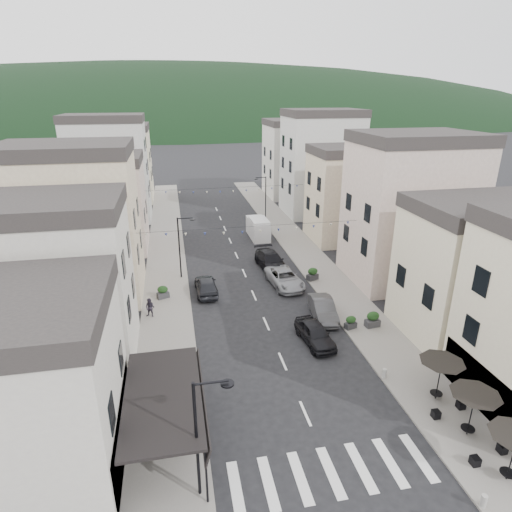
{
  "coord_description": "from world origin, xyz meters",
  "views": [
    {
      "loc": [
        -6.37,
        -12.06,
        16.66
      ],
      "look_at": [
        0.28,
        21.47,
        3.5
      ],
      "focal_mm": 30.0,
      "sensor_mm": 36.0,
      "label": 1
    }
  ],
  "objects_px": {
    "parked_car_d": "(271,261)",
    "pedestrian_a": "(185,383)",
    "pedestrian_b": "(150,308)",
    "parked_car_a": "(315,333)",
    "parked_car_e": "(206,285)",
    "parked_car_b": "(323,309)",
    "delivery_van": "(258,228)",
    "parked_car_c": "(285,278)"
  },
  "relations": [
    {
      "from": "parked_car_d",
      "to": "pedestrian_a",
      "type": "bearing_deg",
      "value": -122.56
    },
    {
      "from": "pedestrian_a",
      "to": "pedestrian_b",
      "type": "bearing_deg",
      "value": 94.76
    },
    {
      "from": "parked_car_a",
      "to": "pedestrian_a",
      "type": "height_order",
      "value": "pedestrian_a"
    },
    {
      "from": "parked_car_d",
      "to": "parked_car_e",
      "type": "relative_size",
      "value": 1.25
    },
    {
      "from": "parked_car_d",
      "to": "parked_car_e",
      "type": "xyz_separation_m",
      "value": [
        -6.89,
        -4.48,
        -0.05
      ]
    },
    {
      "from": "parked_car_d",
      "to": "pedestrian_b",
      "type": "bearing_deg",
      "value": -150.33
    },
    {
      "from": "parked_car_b",
      "to": "parked_car_e",
      "type": "height_order",
      "value": "parked_car_e"
    },
    {
      "from": "parked_car_b",
      "to": "delivery_van",
      "type": "xyz_separation_m",
      "value": [
        -1.02,
        20.53,
        0.45
      ]
    },
    {
      "from": "delivery_van",
      "to": "parked_car_e",
      "type": "bearing_deg",
      "value": -118.79
    },
    {
      "from": "parked_car_c",
      "to": "parked_car_e",
      "type": "bearing_deg",
      "value": 175.12
    },
    {
      "from": "parked_car_a",
      "to": "parked_car_c",
      "type": "xyz_separation_m",
      "value": [
        0.33,
        9.65,
        0.01
      ]
    },
    {
      "from": "parked_car_b",
      "to": "parked_car_e",
      "type": "xyz_separation_m",
      "value": [
        -8.61,
        6.12,
        0.02
      ]
    },
    {
      "from": "parked_car_e",
      "to": "parked_car_d",
      "type": "bearing_deg",
      "value": -148.31
    },
    {
      "from": "pedestrian_a",
      "to": "pedestrian_b",
      "type": "distance_m",
      "value": 10.12
    },
    {
      "from": "parked_car_d",
      "to": "parked_car_c",
      "type": "bearing_deg",
      "value": -91.39
    },
    {
      "from": "delivery_van",
      "to": "parked_car_c",
      "type": "bearing_deg",
      "value": -92.72
    },
    {
      "from": "parked_car_b",
      "to": "pedestrian_a",
      "type": "height_order",
      "value": "pedestrian_a"
    },
    {
      "from": "parked_car_b",
      "to": "pedestrian_a",
      "type": "xyz_separation_m",
      "value": [
        -11.01,
        -7.3,
        0.16
      ]
    },
    {
      "from": "pedestrian_a",
      "to": "delivery_van",
      "type": "bearing_deg",
      "value": 61.98
    },
    {
      "from": "parked_car_c",
      "to": "parked_car_d",
      "type": "relative_size",
      "value": 0.95
    },
    {
      "from": "parked_car_a",
      "to": "delivery_van",
      "type": "height_order",
      "value": "delivery_van"
    },
    {
      "from": "parked_car_c",
      "to": "parked_car_d",
      "type": "bearing_deg",
      "value": 87.27
    },
    {
      "from": "parked_car_b",
      "to": "pedestrian_b",
      "type": "distance_m",
      "value": 13.54
    },
    {
      "from": "parked_car_d",
      "to": "parked_car_a",
      "type": "bearing_deg",
      "value": -95.34
    },
    {
      "from": "parked_car_a",
      "to": "delivery_van",
      "type": "distance_m",
      "value": 23.88
    },
    {
      "from": "parked_car_a",
      "to": "parked_car_c",
      "type": "distance_m",
      "value": 9.66
    },
    {
      "from": "parked_car_b",
      "to": "parked_car_c",
      "type": "xyz_separation_m",
      "value": [
        -1.45,
        6.32,
        -0.01
      ]
    },
    {
      "from": "parked_car_b",
      "to": "delivery_van",
      "type": "bearing_deg",
      "value": 99.12
    },
    {
      "from": "parked_car_c",
      "to": "pedestrian_b",
      "type": "relative_size",
      "value": 3.45
    },
    {
      "from": "parked_car_a",
      "to": "pedestrian_a",
      "type": "distance_m",
      "value": 10.06
    },
    {
      "from": "parked_car_e",
      "to": "pedestrian_a",
      "type": "bearing_deg",
      "value": 78.53
    },
    {
      "from": "delivery_van",
      "to": "pedestrian_b",
      "type": "xyz_separation_m",
      "value": [
        -12.28,
        -17.97,
        -0.3
      ]
    },
    {
      "from": "parked_car_e",
      "to": "delivery_van",
      "type": "distance_m",
      "value": 16.29
    },
    {
      "from": "parked_car_e",
      "to": "pedestrian_b",
      "type": "relative_size",
      "value": 2.9
    },
    {
      "from": "parked_car_c",
      "to": "pedestrian_b",
      "type": "bearing_deg",
      "value": -168.85
    },
    {
      "from": "parked_car_c",
      "to": "delivery_van",
      "type": "xyz_separation_m",
      "value": [
        0.43,
        14.21,
        0.46
      ]
    },
    {
      "from": "parked_car_e",
      "to": "parked_car_c",
      "type": "bearing_deg",
      "value": -179.74
    },
    {
      "from": "parked_car_b",
      "to": "parked_car_e",
      "type": "bearing_deg",
      "value": 150.86
    },
    {
      "from": "pedestrian_a",
      "to": "parked_car_b",
      "type": "bearing_deg",
      "value": 25.27
    },
    {
      "from": "parked_car_a",
      "to": "parked_car_e",
      "type": "height_order",
      "value": "parked_car_e"
    },
    {
      "from": "parked_car_a",
      "to": "parked_car_e",
      "type": "bearing_deg",
      "value": 119.69
    },
    {
      "from": "parked_car_c",
      "to": "pedestrian_b",
      "type": "distance_m",
      "value": 12.43
    }
  ]
}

